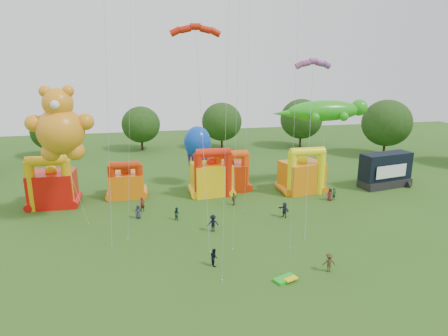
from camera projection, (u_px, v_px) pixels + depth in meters
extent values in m
plane|color=#2A5618|center=(263.00, 315.00, 29.37)|extent=(160.00, 160.00, 0.00)
cylinder|color=#352314|center=(384.00, 146.00, 77.27)|extent=(0.44, 0.44, 3.72)
ellipsoid|color=#1D3C12|center=(387.00, 123.00, 76.06)|extent=(9.30, 9.30, 8.89)
cylinder|color=#352314|center=(300.00, 139.00, 84.87)|extent=(0.44, 0.44, 3.51)
ellipsoid|color=#1D3C12|center=(301.00, 119.00, 83.74)|extent=(8.77, 8.78, 8.39)
cylinder|color=#352314|center=(222.00, 141.00, 83.38)|extent=(0.44, 0.44, 3.30)
ellipsoid|color=#1D3C12|center=(222.00, 122.00, 82.31)|extent=(8.25, 8.25, 7.88)
cylinder|color=#352314|center=(142.00, 143.00, 82.11)|extent=(0.44, 0.44, 3.09)
ellipsoid|color=#1D3C12|center=(141.00, 125.00, 81.11)|extent=(7.73, 7.72, 7.38)
cylinder|color=#352314|center=(52.00, 150.00, 76.16)|extent=(0.44, 0.44, 2.88)
ellipsoid|color=#1D3C12|center=(50.00, 132.00, 75.23)|extent=(7.20, 7.20, 6.88)
cube|color=red|center=(53.00, 189.00, 50.92)|extent=(5.56, 4.51, 4.40)
cylinder|color=#DEA10B|center=(31.00, 187.00, 48.78)|extent=(1.19, 1.19, 6.29)
cylinder|color=#DEA10B|center=(68.00, 184.00, 49.60)|extent=(1.19, 1.19, 6.29)
cylinder|color=#DEA10B|center=(47.00, 161.00, 48.36)|extent=(4.82, 1.25, 1.25)
sphere|color=#DEA10B|center=(51.00, 170.00, 50.26)|extent=(1.40, 1.40, 1.40)
cube|color=orange|center=(127.00, 185.00, 54.41)|extent=(4.54, 3.63, 3.31)
cylinder|color=red|center=(112.00, 183.00, 52.64)|extent=(1.00, 1.00, 4.72)
cylinder|color=red|center=(140.00, 182.00, 53.32)|extent=(1.00, 1.00, 4.72)
cylinder|color=red|center=(125.00, 165.00, 52.36)|extent=(4.04, 1.05, 1.05)
sphere|color=red|center=(126.00, 171.00, 53.90)|extent=(1.40, 1.40, 1.40)
cube|color=yellow|center=(211.00, 179.00, 55.32)|extent=(5.59, 4.68, 4.34)
cylinder|color=red|center=(198.00, 176.00, 53.27)|extent=(1.14, 1.14, 6.21)
cylinder|color=red|center=(228.00, 174.00, 54.05)|extent=(1.14, 1.14, 6.21)
cylinder|color=red|center=(213.00, 153.00, 52.84)|extent=(4.60, 1.19, 1.19)
sphere|color=red|center=(211.00, 161.00, 54.67)|extent=(1.40, 1.40, 1.40)
cube|color=red|center=(229.00, 176.00, 57.47)|extent=(5.76, 4.99, 3.80)
cylinder|color=#EC460C|center=(218.00, 174.00, 55.50)|extent=(1.11, 1.11, 5.43)
cylinder|color=#EC460C|center=(245.00, 173.00, 56.26)|extent=(1.11, 1.11, 5.43)
cylinder|color=#EC460C|center=(232.00, 155.00, 55.16)|extent=(4.47, 1.16, 1.16)
sphere|color=#EC460C|center=(229.00, 161.00, 56.89)|extent=(1.40, 1.40, 1.40)
cube|color=orange|center=(301.00, 177.00, 56.52)|extent=(6.19, 5.35, 4.25)
cylinder|color=#FFF30D|center=(292.00, 174.00, 54.38)|extent=(1.19, 1.19, 6.07)
cylinder|color=#FFF30D|center=(320.00, 173.00, 55.20)|extent=(1.19, 1.19, 6.07)
cylinder|color=#FFF30D|center=(307.00, 152.00, 53.99)|extent=(4.82, 1.25, 1.25)
sphere|color=#FFF30D|center=(302.00, 160.00, 55.88)|extent=(1.40, 1.40, 1.40)
cube|color=black|center=(385.00, 183.00, 58.87)|extent=(8.24, 4.35, 1.10)
cube|color=black|center=(386.00, 166.00, 58.40)|extent=(8.17, 3.97, 3.91)
cube|color=white|center=(391.00, 171.00, 57.06)|extent=(5.32, 1.09, 1.84)
cylinder|color=black|center=(370.00, 188.00, 57.19)|extent=(0.30, 0.90, 0.90)
cylinder|color=black|center=(408.00, 185.00, 58.41)|extent=(0.30, 0.90, 0.90)
sphere|color=orange|center=(61.00, 131.00, 43.19)|extent=(5.05, 5.05, 5.05)
sphere|color=orange|center=(58.00, 103.00, 42.40)|extent=(3.21, 3.21, 3.21)
sphere|color=orange|center=(45.00, 91.00, 41.85)|extent=(1.26, 1.26, 1.26)
sphere|color=orange|center=(68.00, 91.00, 42.29)|extent=(1.26, 1.26, 1.26)
sphere|color=orange|center=(34.00, 123.00, 42.44)|extent=(1.84, 1.84, 1.84)
sphere|color=orange|center=(86.00, 122.00, 43.46)|extent=(1.84, 1.84, 1.84)
sphere|color=orange|center=(51.00, 152.00, 43.56)|extent=(2.07, 2.07, 2.07)
sphere|color=orange|center=(75.00, 151.00, 44.04)|extent=(2.07, 2.07, 2.07)
sphere|color=white|center=(55.00, 105.00, 40.94)|extent=(0.92, 0.92, 0.92)
ellipsoid|color=green|center=(324.00, 111.00, 56.59)|extent=(11.03, 3.45, 2.93)
sphere|color=green|center=(359.00, 108.00, 57.54)|extent=(2.37, 2.37, 2.37)
cone|color=green|center=(287.00, 113.00, 55.56)|extent=(4.31, 1.72, 1.72)
sphere|color=green|center=(333.00, 113.00, 58.80)|extent=(1.29, 1.29, 1.29)
sphere|color=green|center=(344.00, 117.00, 55.55)|extent=(1.29, 1.29, 1.29)
sphere|color=green|center=(305.00, 114.00, 57.97)|extent=(1.29, 1.29, 1.29)
sphere|color=green|center=(315.00, 117.00, 54.71)|extent=(1.29, 1.29, 1.29)
ellipsoid|color=#0C42BC|center=(197.00, 142.00, 57.98)|extent=(3.92, 3.92, 4.70)
cone|color=#591E8C|center=(206.00, 156.00, 58.80)|extent=(0.88, 0.88, 3.13)
cone|color=#591E8C|center=(201.00, 155.00, 59.72)|extent=(0.88, 0.88, 3.13)
cone|color=#591E8C|center=(192.00, 155.00, 59.47)|extent=(0.88, 0.88, 3.13)
cone|color=#591E8C|center=(189.00, 157.00, 58.30)|extent=(0.88, 0.88, 3.13)
cone|color=#591E8C|center=(194.00, 159.00, 57.39)|extent=(0.88, 0.88, 3.13)
cone|color=#591E8C|center=(203.00, 158.00, 57.63)|extent=(0.88, 0.88, 3.13)
cube|color=green|center=(285.00, 279.00, 33.99)|extent=(2.23, 1.70, 0.24)
cube|color=yellow|center=(291.00, 279.00, 33.74)|extent=(1.34, 1.02, 0.10)
imported|color=#262940|center=(138.00, 212.00, 47.02)|extent=(0.92, 0.72, 1.66)
imported|color=#511A17|center=(142.00, 204.00, 49.07)|extent=(0.81, 0.74, 1.85)
imported|color=#17392A|center=(177.00, 213.00, 46.65)|extent=(0.90, 0.94, 1.53)
imported|color=black|center=(213.00, 223.00, 43.47)|extent=(1.25, 0.75, 1.89)
imported|color=#443B1B|center=(234.00, 199.00, 51.30)|extent=(0.98, 0.95, 1.64)
imported|color=#212538|center=(284.00, 210.00, 47.31)|extent=(1.18, 1.80, 1.86)
imported|color=maroon|center=(330.00, 194.00, 52.93)|extent=(0.89, 0.63, 1.73)
imported|color=#1A4121|center=(334.00, 194.00, 53.21)|extent=(0.72, 0.63, 1.65)
imported|color=black|center=(214.00, 257.00, 36.27)|extent=(0.75, 0.89, 1.64)
imported|color=#42321A|center=(329.00, 262.00, 35.23)|extent=(1.19, 0.78, 1.74)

